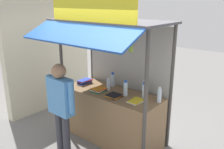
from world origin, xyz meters
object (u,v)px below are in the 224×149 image
water_bottle_left (108,85)px  water_bottle_front_right (145,88)px  magazine_stack_mid_left (85,82)px  vendor_person (61,102)px  water_bottle_center (126,89)px  banana_bunch_leftmost (81,42)px  banana_bunch_rightmost (116,49)px  water_bottle_mid_right (113,80)px  magazine_stack_right (136,101)px  magazine_stack_front_left (114,96)px  banana_bunch_inner_left (100,42)px  banana_bunch_inner_right (131,48)px  magazine_stack_back_left (99,90)px  water_bottle_far_right (159,95)px  water_bottle_rear_center (144,91)px

water_bottle_left → water_bottle_front_right: water_bottle_front_right is taller
magazine_stack_mid_left → vendor_person: (0.38, -0.93, -0.03)m
water_bottle_center → banana_bunch_leftmost: banana_bunch_leftmost is taller
water_bottle_left → banana_bunch_rightmost: 1.16m
water_bottle_mid_right → water_bottle_front_right: water_bottle_front_right is taller
magazine_stack_right → magazine_stack_front_left: (-0.43, -0.05, 0.00)m
banana_bunch_inner_left → water_bottle_left: bearing=117.4°
magazine_stack_front_left → banana_bunch_inner_right: size_ratio=1.00×
water_bottle_left → vendor_person: bearing=-103.1°
water_bottle_front_right → banana_bunch_inner_left: (-0.39, -0.75, 0.88)m
water_bottle_mid_right → banana_bunch_inner_right: size_ratio=1.09×
water_bottle_center → vendor_person: bearing=-123.8°
banana_bunch_inner_right → vendor_person: size_ratio=0.16×
magazine_stack_right → banana_bunch_inner_left: banana_bunch_inner_left is taller
magazine_stack_back_left → vendor_person: (-0.11, -0.82, -0.01)m
water_bottle_mid_right → banana_bunch_inner_right: (0.94, -0.74, 0.87)m
water_bottle_front_right → vendor_person: size_ratio=0.17×
banana_bunch_leftmost → water_bottle_front_right: bearing=42.7°
magazine_stack_back_left → banana_bunch_leftmost: 1.02m
water_bottle_far_right → water_bottle_rear_center: size_ratio=0.90×
water_bottle_mid_right → banana_bunch_inner_right: 1.48m
magazine_stack_mid_left → banana_bunch_leftmost: size_ratio=1.07×
water_bottle_center → banana_bunch_inner_right: (0.45, -0.51, 0.87)m
magazine_stack_right → banana_bunch_inner_right: size_ratio=1.14×
magazine_stack_right → water_bottle_front_right: bearing=99.5°
water_bottle_center → banana_bunch_inner_left: bearing=-105.5°
water_bottle_mid_right → banana_bunch_rightmost: size_ratio=0.89×
water_bottle_rear_center → magazine_stack_front_left: bearing=-148.8°
water_bottle_front_right → magazine_stack_right: bearing=-80.5°
water_bottle_mid_right → banana_bunch_leftmost: 1.13m
water_bottle_front_right → banana_bunch_leftmost: 1.40m
water_bottle_front_right → water_bottle_left: bearing=-160.9°
water_bottle_far_right → magazine_stack_front_left: water_bottle_far_right is taller
water_bottle_rear_center → magazine_stack_right: bearing=-95.7°
water_bottle_far_right → banana_bunch_leftmost: bearing=-151.4°
banana_bunch_rightmost → banana_bunch_inner_right: (0.27, -0.00, 0.05)m
water_bottle_center → water_bottle_far_right: bearing=12.2°
magazine_stack_front_left → vendor_person: bearing=-123.2°
vendor_person → banana_bunch_leftmost: bearing=81.9°
banana_bunch_inner_left → vendor_person: 1.20m
water_bottle_rear_center → water_bottle_center: bearing=-162.7°
water_bottle_front_right → magazine_stack_back_left: size_ratio=0.95×
magazine_stack_mid_left → magazine_stack_back_left: 0.51m
water_bottle_far_right → water_bottle_mid_right: bearing=174.5°
banana_bunch_rightmost → water_bottle_far_right: bearing=56.6°
water_bottle_far_right → banana_bunch_inner_right: (-0.15, -0.64, 0.88)m
water_bottle_left → magazine_stack_front_left: (0.29, -0.19, -0.09)m
water_bottle_mid_right → banana_bunch_inner_left: size_ratio=1.08×
magazine_stack_mid_left → magazine_stack_right: magazine_stack_mid_left is taller
magazine_stack_mid_left → water_bottle_mid_right: bearing=25.9°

